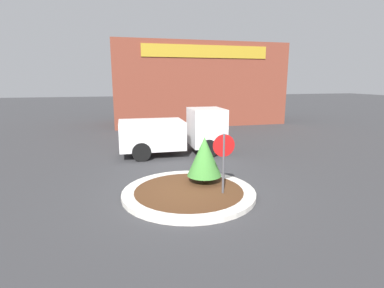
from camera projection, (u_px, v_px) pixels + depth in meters
ground_plane at (189, 195)px, 9.50m from camera, size 120.00×120.00×0.00m
traffic_island at (189, 192)px, 9.49m from camera, size 4.20×4.20×0.15m
stop_sign at (224, 154)px, 8.99m from camera, size 0.69×0.07×2.01m
island_shrub at (204, 156)px, 10.01m from camera, size 1.16×1.16×1.57m
utility_truck at (175, 132)px, 14.47m from camera, size 5.07×2.25×2.21m
storefront_building at (196, 84)px, 25.32m from camera, size 13.65×6.07×6.42m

